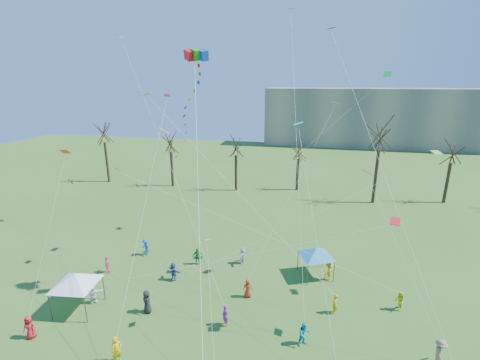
% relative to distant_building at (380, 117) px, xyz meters
% --- Properties ---
extents(distant_building, '(60.00, 14.00, 15.00)m').
position_rel_distant_building_xyz_m(distant_building, '(0.00, 0.00, 0.00)').
color(distant_building, gray).
rests_on(distant_building, ground).
extents(bare_tree_row, '(70.07, 9.25, 12.06)m').
position_rel_distant_building_xyz_m(bare_tree_row, '(-19.03, -46.65, -0.20)').
color(bare_tree_row, black).
rests_on(bare_tree_row, ground).
extents(big_box_kite, '(3.21, 7.39, 20.97)m').
position_rel_distant_building_xyz_m(big_box_kite, '(-25.33, -74.44, 7.17)').
color(big_box_kite, red).
rests_on(big_box_kite, ground).
extents(canopy_tent_white, '(4.13, 4.13, 3.12)m').
position_rel_distant_building_xyz_m(canopy_tent_white, '(-33.88, -77.56, -4.86)').
color(canopy_tent_white, '#3F3F44').
rests_on(canopy_tent_white, ground).
extents(canopy_tent_blue, '(3.42, 3.42, 2.78)m').
position_rel_distant_building_xyz_m(canopy_tent_blue, '(-16.26, -68.97, -5.14)').
color(canopy_tent_blue, '#3F3F44').
rests_on(canopy_tent_blue, ground).
extents(festival_crowd, '(27.33, 14.80, 1.85)m').
position_rel_distant_building_xyz_m(festival_crowd, '(-22.59, -74.90, -6.65)').
color(festival_crowd, red).
rests_on(festival_crowd, ground).
extents(small_kites_aloft, '(29.99, 19.88, 32.88)m').
position_rel_distant_building_xyz_m(small_kites_aloft, '(-21.61, -70.65, 5.59)').
color(small_kites_aloft, '#ED390C').
rests_on(small_kites_aloft, ground).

